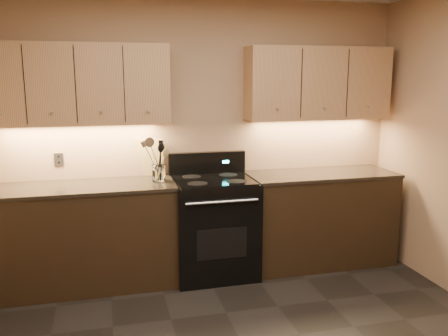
{
  "coord_description": "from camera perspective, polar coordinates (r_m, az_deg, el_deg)",
  "views": [
    {
      "loc": [
        -0.87,
        -2.51,
        1.87
      ],
      "look_at": [
        0.12,
        1.45,
        1.08
      ],
      "focal_mm": 38.0,
      "sensor_mm": 36.0,
      "label": 1
    }
  ],
  "objects": [
    {
      "name": "counter_right",
      "position": [
        4.9,
        11.41,
        -5.89
      ],
      "size": [
        1.46,
        0.62,
        0.93
      ],
      "color": "black",
      "rests_on": "ground"
    },
    {
      "name": "counter_left",
      "position": [
        4.45,
        -16.45,
        -7.87
      ],
      "size": [
        1.62,
        0.62,
        0.93
      ],
      "color": "black",
      "rests_on": "ground"
    },
    {
      "name": "steel_spatula",
      "position": [
        4.34,
        -7.57,
        1.27
      ],
      "size": [
        0.25,
        0.12,
        0.39
      ],
      "primitive_type": null,
      "rotation": [
        -0.0,
        -0.44,
        -0.13
      ],
      "color": "silver",
      "rests_on": "utensil_crock"
    },
    {
      "name": "upper_cab_right",
      "position": [
        4.82,
        11.24,
        9.97
      ],
      "size": [
        1.44,
        0.3,
        0.7
      ],
      "primitive_type": "cube",
      "color": "tan",
      "rests_on": "wall_back"
    },
    {
      "name": "upper_cab_left",
      "position": [
        4.37,
        -17.34,
        9.59
      ],
      "size": [
        1.6,
        0.3,
        0.7
      ],
      "primitive_type": "cube",
      "color": "tan",
      "rests_on": "wall_back"
    },
    {
      "name": "utensil_crock",
      "position": [
        4.35,
        -7.85,
        -0.65
      ],
      "size": [
        0.12,
        0.12,
        0.15
      ],
      "color": "white",
      "rests_on": "counter_left"
    },
    {
      "name": "black_turner",
      "position": [
        4.31,
        -7.76,
        1.01
      ],
      "size": [
        0.13,
        0.14,
        0.38
      ],
      "primitive_type": null,
      "rotation": [
        -0.05,
        0.08,
        0.43
      ],
      "color": "black",
      "rests_on": "utensil_crock"
    },
    {
      "name": "outlet_plate",
      "position": [
        4.59,
        -19.26,
        0.98
      ],
      "size": [
        0.08,
        0.01,
        0.12
      ],
      "primitive_type": "cube",
      "color": "#B2B5BA",
      "rests_on": "wall_back"
    },
    {
      "name": "steel_skimmer",
      "position": [
        4.31,
        -7.37,
        1.18
      ],
      "size": [
        0.22,
        0.13,
        0.4
      ],
      "primitive_type": null,
      "rotation": [
        0.04,
        -0.33,
        0.12
      ],
      "color": "silver",
      "rests_on": "utensil_crock"
    },
    {
      "name": "wall_back",
      "position": [
        4.63,
        -3.16,
        3.92
      ],
      "size": [
        4.0,
        0.04,
        2.6
      ],
      "primitive_type": "cube",
      "color": "tan",
      "rests_on": "ground"
    },
    {
      "name": "wooden_spoon",
      "position": [
        4.32,
        -8.1,
        0.49
      ],
      "size": [
        0.17,
        0.09,
        0.29
      ],
      "primitive_type": null,
      "rotation": [
        0.01,
        0.37,
        0.29
      ],
      "color": "tan",
      "rests_on": "utensil_crock"
    },
    {
      "name": "black_spoon",
      "position": [
        4.35,
        -8.0,
        0.83
      ],
      "size": [
        0.1,
        0.11,
        0.34
      ],
      "primitive_type": null,
      "rotation": [
        0.14,
        0.09,
        0.09
      ],
      "color": "black",
      "rests_on": "utensil_crock"
    },
    {
      "name": "stove",
      "position": [
        4.52,
        -1.27,
        -6.91
      ],
      "size": [
        0.76,
        0.68,
        1.14
      ],
      "color": "black",
      "rests_on": "ground"
    },
    {
      "name": "cutting_board",
      "position": [
        4.57,
        -8.99,
        1.29
      ],
      "size": [
        0.29,
        0.14,
        0.36
      ],
      "primitive_type": "cube",
      "rotation": [
        0.09,
        0.0,
        -0.32
      ],
      "color": "tan",
      "rests_on": "counter_left"
    }
  ]
}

